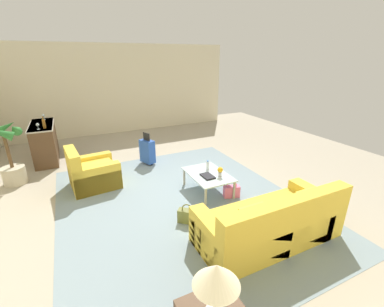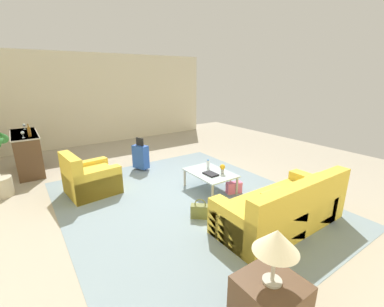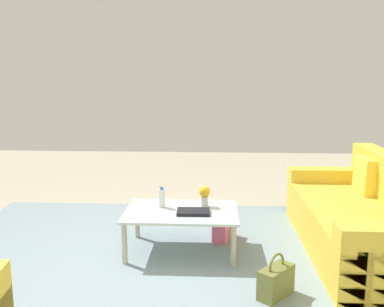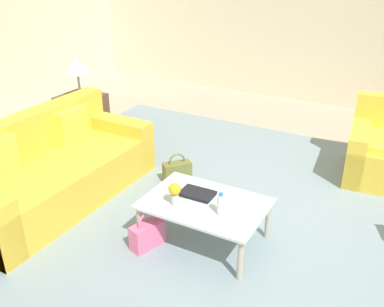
# 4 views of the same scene
# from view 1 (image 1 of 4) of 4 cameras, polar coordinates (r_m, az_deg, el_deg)

# --- Properties ---
(ground_plane) EXTENTS (12.00, 12.00, 0.00)m
(ground_plane) POSITION_cam_1_polar(r_m,az_deg,el_deg) (5.62, -3.00, -7.66)
(ground_plane) COLOR #A89E89
(wall_right) EXTENTS (0.12, 8.00, 3.10)m
(wall_right) POSITION_cam_1_polar(r_m,az_deg,el_deg) (9.88, -15.08, 13.59)
(wall_right) COLOR beige
(wall_right) RESTS_ON ground
(area_rug) EXTENTS (5.20, 4.40, 0.01)m
(area_rug) POSITION_cam_1_polar(r_m,az_deg,el_deg) (5.08, -2.42, -11.01)
(area_rug) COLOR gray
(area_rug) RESTS_ON ground
(couch) EXTENTS (0.97, 2.22, 0.90)m
(couch) POSITION_cam_1_polar(r_m,az_deg,el_deg) (4.18, 17.39, -14.96)
(couch) COLOR gold
(couch) RESTS_ON ground
(armchair) EXTENTS (0.99, 1.04, 0.89)m
(armchair) POSITION_cam_1_polar(r_m,az_deg,el_deg) (5.96, -21.57, -4.26)
(armchair) COLOR gold
(armchair) RESTS_ON ground
(coffee_table) EXTENTS (1.08, 0.74, 0.41)m
(coffee_table) POSITION_cam_1_polar(r_m,az_deg,el_deg) (5.33, 3.58, -4.96)
(coffee_table) COLOR silver
(coffee_table) RESTS_ON ground
(water_bottle) EXTENTS (0.06, 0.06, 0.20)m
(water_bottle) POSITION_cam_1_polar(r_m,az_deg,el_deg) (5.48, 3.51, -2.62)
(water_bottle) COLOR silver
(water_bottle) RESTS_ON coffee_table
(coffee_table_book) EXTENTS (0.31, 0.21, 0.03)m
(coffee_table_book) POSITION_cam_1_polar(r_m,az_deg,el_deg) (5.18, 3.47, -5.03)
(coffee_table_book) COLOR black
(coffee_table_book) RESTS_ON coffee_table
(flower_vase) EXTENTS (0.11, 0.11, 0.21)m
(flower_vase) POSITION_cam_1_polar(r_m,az_deg,el_deg) (5.16, 6.28, -3.89)
(flower_vase) COLOR #B2B7BC
(flower_vase) RESTS_ON coffee_table
(table_lamp) EXTENTS (0.41, 0.41, 0.55)m
(table_lamp) POSITION_cam_1_polar(r_m,az_deg,el_deg) (2.36, 5.47, -25.50)
(table_lamp) COLOR #ADA899
(table_lamp) RESTS_ON side_table
(bar_console) EXTENTS (1.60, 0.58, 1.00)m
(bar_console) POSITION_cam_1_polar(r_m,az_deg,el_deg) (8.00, -29.89, 2.30)
(bar_console) COLOR #513823
(bar_console) RESTS_ON ground
(wine_glass_leftmost) EXTENTS (0.08, 0.08, 0.15)m
(wine_glass_leftmost) POSITION_cam_1_polar(r_m,az_deg,el_deg) (7.33, -31.10, 5.43)
(wine_glass_leftmost) COLOR silver
(wine_glass_leftmost) RESTS_ON bar_console
(wine_glass_left_of_centre) EXTENTS (0.08, 0.08, 0.15)m
(wine_glass_left_of_centre) POSITION_cam_1_polar(r_m,az_deg,el_deg) (8.39, -30.13, 7.23)
(wine_glass_left_of_centre) COLOR silver
(wine_glass_left_of_centre) RESTS_ON bar_console
(wine_bottle_amber) EXTENTS (0.07, 0.07, 0.30)m
(wine_bottle_amber) POSITION_cam_1_polar(r_m,az_deg,el_deg) (7.37, -30.05, 5.77)
(wine_bottle_amber) COLOR brown
(wine_bottle_amber) RESTS_ON bar_console
(suitcase_blue) EXTENTS (0.45, 0.35, 0.85)m
(suitcase_blue) POSITION_cam_1_polar(r_m,az_deg,el_deg) (6.80, -9.90, 0.56)
(suitcase_blue) COLOR #2851AD
(suitcase_blue) RESTS_ON ground
(handbag_olive) EXTENTS (0.32, 0.33, 0.36)m
(handbag_olive) POSITION_cam_1_polar(r_m,az_deg,el_deg) (4.51, -1.05, -13.67)
(handbag_olive) COLOR olive
(handbag_olive) RESTS_ON ground
(handbag_pink) EXTENTS (0.23, 0.35, 0.36)m
(handbag_pink) POSITION_cam_1_polar(r_m,az_deg,el_deg) (5.29, 8.79, -8.26)
(handbag_pink) COLOR pink
(handbag_pink) RESTS_ON ground
(potted_palm) EXTENTS (0.64, 0.64, 1.43)m
(potted_palm) POSITION_cam_1_polar(r_m,az_deg,el_deg) (6.81, -35.54, -0.39)
(potted_palm) COLOR #BCB299
(potted_palm) RESTS_ON ground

